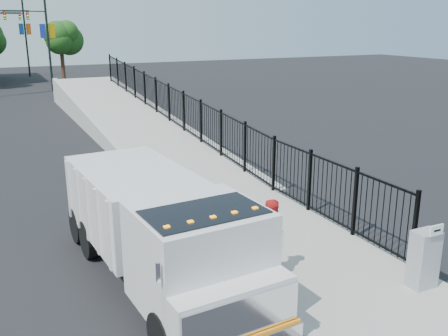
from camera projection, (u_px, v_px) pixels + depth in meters
name	position (u px, v px, depth m)	size (l,w,h in m)	color
ground	(232.00, 267.00, 11.62)	(120.00, 120.00, 0.00)	black
sidewalk	(354.00, 285.00, 10.68)	(3.55, 12.00, 0.12)	#9E998E
curb	(277.00, 306.00, 9.87)	(0.30, 12.00, 0.16)	#ADAAA3
ramp	(131.00, 130.00, 26.33)	(3.95, 24.00, 1.70)	#9E998E
iron_fence	(184.00, 124.00, 23.22)	(0.10, 28.00, 1.80)	black
truck	(160.00, 227.00, 10.45)	(2.74, 7.15, 2.40)	black
worker	(273.00, 237.00, 10.78)	(0.64, 0.42, 1.76)	maroon
utility_cabinet	(424.00, 259.00, 10.36)	(0.55, 0.40, 1.25)	gray
arrow_sign	(436.00, 230.00, 9.96)	(0.35, 0.04, 0.22)	white
debris	(284.00, 277.00, 10.84)	(0.32, 0.32, 0.08)	silver
light_pole_1	(44.00, 37.00, 40.06)	(3.78, 0.22, 8.00)	black
light_pole_3	(22.00, 33.00, 50.99)	(3.77, 0.22, 8.00)	black
tree_1	(61.00, 39.00, 46.54)	(2.56, 2.56, 5.28)	#382314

